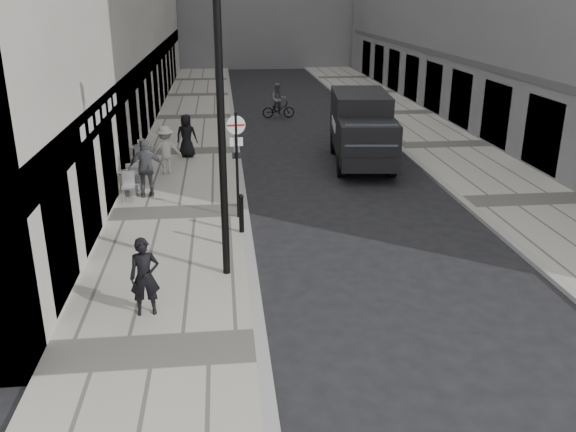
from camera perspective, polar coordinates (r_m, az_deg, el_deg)
The scene contains 15 objects.
sidewalk at distance 26.01m, azimuth -9.24°, elevation 5.92°, with size 4.00×60.00×0.12m, color #A49F94.
far_sidewalk at distance 27.68m, azimuth 14.27°, elevation 6.41°, with size 4.00×60.00×0.12m, color #A49F94.
walking_man at distance 12.67m, azimuth -13.26°, elevation -5.56°, with size 0.60×0.39×1.65m, color black.
sign_post at distance 17.43m, azimuth -4.83°, elevation 6.05°, with size 0.53×0.11×3.09m.
lamppost at distance 13.36m, azimuth -6.28°, elevation 8.98°, with size 0.29×0.29×6.55m.
bollard_near at distance 15.92m, azimuth -5.89°, elevation -1.02°, with size 0.13×0.13×0.97m, color black.
bollard_far at distance 16.70m, azimuth -4.39°, elevation 0.14°, with size 0.14×0.14×1.02m, color black.
panel_van at distance 24.10m, azimuth 6.91°, elevation 8.43°, with size 2.69×5.85×2.67m.
cyclist at distance 33.22m, azimuth -0.91°, elevation 10.39°, with size 1.71×0.65×1.84m.
pedestrian_a at distance 20.02m, azimuth -13.12°, elevation 4.39°, with size 1.12×0.47×1.91m, color #4E4F53.
pedestrian_b at distance 22.59m, azimuth -11.37°, elevation 6.08°, with size 1.13×0.65×1.75m, color #BCB6AE.
pedestrian_c at distance 24.86m, azimuth -9.47°, elevation 7.42°, with size 0.84×0.55×1.71m, color black.
cafe_table_near at distance 20.44m, azimuth -14.50°, elevation 3.19°, with size 0.72×1.64×0.93m.
cafe_table_mid at distance 20.88m, azimuth -13.92°, elevation 3.54°, with size 0.70×1.57×0.90m.
cafe_table_far at distance 23.59m, azimuth -13.47°, elevation 5.56°, with size 0.77×1.73×0.99m.
Camera 1 is at (-0.58, -7.21, 6.31)m, focal length 38.00 mm.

